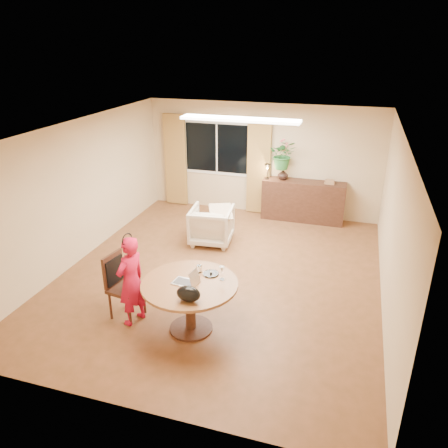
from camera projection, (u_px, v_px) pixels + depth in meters
name	position (u px, v px, depth m)	size (l,w,h in m)	color
floor	(221.00, 274.00, 7.86)	(6.50, 6.50, 0.00)	brown
ceiling	(220.00, 130.00, 6.84)	(6.50, 6.50, 0.00)	white
wall_back	(262.00, 160.00, 10.21)	(5.50, 5.50, 0.00)	tan
wall_left	(79.00, 192.00, 8.09)	(6.50, 6.50, 0.00)	tan
wall_right	(393.00, 226.00, 6.61)	(6.50, 6.50, 0.00)	tan
window	(217.00, 148.00, 10.41)	(1.70, 0.03, 1.30)	white
curtain_left	(176.00, 160.00, 10.76)	(0.55, 0.08, 2.25)	olive
curtain_right	(259.00, 167.00, 10.20)	(0.55, 0.08, 2.25)	olive
ceiling_panel	(240.00, 119.00, 7.91)	(2.20, 0.35, 0.05)	white
dining_table	(190.00, 293.00, 6.16)	(1.36, 1.36, 0.78)	brown
dining_chair	(126.00, 287.00, 6.50)	(0.49, 0.44, 1.02)	#311B10
child	(131.00, 281.00, 6.31)	(0.33, 0.50, 1.38)	red
laptop	(184.00, 276.00, 6.05)	(0.34, 0.23, 0.23)	#B7B7BC
tumbler	(199.00, 269.00, 6.34)	(0.08, 0.08, 0.11)	white
wine_glass	(222.00, 273.00, 6.14)	(0.07, 0.07, 0.21)	white
pot_lid	(211.00, 273.00, 6.30)	(0.23, 0.23, 0.04)	white
handbag	(188.00, 294.00, 5.63)	(0.33, 0.19, 0.22)	black
armchair	(212.00, 225.00, 8.95)	(0.82, 0.85, 0.77)	beige
throw	(221.00, 208.00, 8.74)	(0.45, 0.55, 0.03)	beige
sideboard	(303.00, 201.00, 10.04)	(1.87, 0.46, 0.93)	#311B10
vase	(283.00, 174.00, 9.94)	(0.24, 0.24, 0.25)	black
bouquet	(283.00, 155.00, 9.77)	(0.59, 0.51, 0.66)	#2B6024
book_stack	(330.00, 182.00, 9.69)	(0.22, 0.16, 0.09)	brown
desk_lamp	(267.00, 171.00, 9.97)	(0.15, 0.15, 0.37)	black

